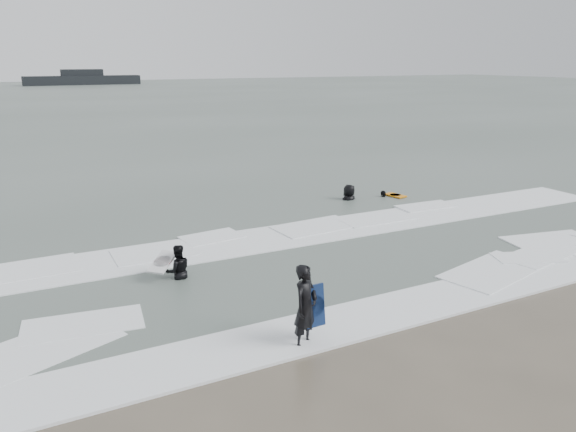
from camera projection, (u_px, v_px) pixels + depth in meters
name	position (u px, v px, depth m)	size (l,w,h in m)	color
ground	(375.00, 304.00, 14.46)	(320.00, 320.00, 0.00)	brown
sea	(61.00, 101.00, 83.21)	(320.00, 320.00, 0.00)	#47544C
surfer_centre	(305.00, 345.00, 12.37)	(0.69, 0.46, 1.90)	black
surfer_wading	(178.00, 279.00, 16.08)	(0.77, 0.60, 1.58)	black
surfer_right_near	(383.00, 198.00, 25.47)	(0.87, 0.36, 1.49)	black
surfer_right_far	(349.00, 201.00, 24.96)	(0.92, 0.60, 1.88)	black
surf_foam	(307.00, 258.00, 17.63)	(30.03, 9.06, 0.09)	white
bodyboards	(308.00, 240.00, 17.97)	(12.81, 10.68, 1.25)	#0F2049
vessel_horizon	(83.00, 79.00, 134.22)	(26.47, 4.73, 3.59)	black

